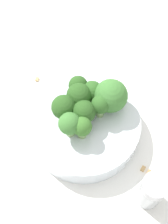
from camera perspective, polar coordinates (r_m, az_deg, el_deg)
The scene contains 15 objects.
ground_plane at distance 0.58m, azimuth -0.00°, elevation -3.64°, with size 3.00×3.00×0.00m, color white.
bowl at distance 0.56m, azimuth -0.00°, elevation -2.64°, with size 0.20×0.20×0.05m, color silver.
broccoli_floret_0 at distance 0.50m, azimuth -0.36°, elevation -2.81°, with size 0.03×0.03×0.05m.
broccoli_floret_1 at distance 0.54m, azimuth -1.08°, elevation 4.77°, with size 0.03×0.03×0.05m.
broccoli_floret_2 at distance 0.52m, azimuth 3.07°, elevation 1.27°, with size 0.03×0.03×0.05m.
broccoli_floret_3 at distance 0.50m, azimuth -2.63°, elevation -2.26°, with size 0.04×0.04×0.05m.
broccoli_floret_4 at distance 0.54m, azimuth 1.49°, elevation 3.67°, with size 0.04×0.04×0.04m.
broccoli_floret_5 at distance 0.52m, azimuth -3.73°, elevation 0.82°, with size 0.04×0.04×0.05m.
broccoli_floret_6 at distance 0.51m, azimuth -0.04°, elevation -0.08°, with size 0.04×0.04×0.05m.
broccoli_floret_7 at distance 0.53m, azimuth 4.68°, elevation 3.24°, with size 0.06×0.06×0.06m.
broccoli_floret_8 at distance 0.53m, azimuth -0.91°, elevation 2.96°, with size 0.04×0.04×0.05m.
pepper_shaker at distance 0.51m, azimuth 12.19°, elevation -14.00°, with size 0.04×0.04×0.08m.
almond_crumb_0 at distance 0.56m, azimuth 11.86°, elevation -10.71°, with size 0.01×0.01×0.01m, color #AD7F4C.
almond_crumb_1 at distance 0.56m, azimuth 10.78°, elevation -10.07°, with size 0.01×0.01×0.01m, color tan.
almond_crumb_2 at distance 0.64m, azimuth -8.61°, elevation 6.05°, with size 0.01×0.01×0.01m, color tan.
Camera 1 is at (-0.21, 0.14, 0.53)m, focal length 50.00 mm.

